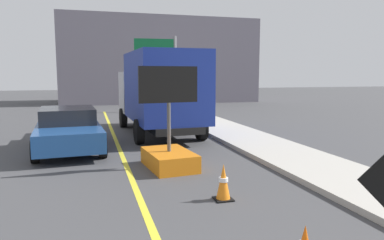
{
  "coord_description": "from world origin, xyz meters",
  "views": [
    {
      "loc": [
        -0.9,
        -0.46,
        2.49
      ],
      "look_at": [
        0.91,
        5.86,
        1.65
      ],
      "focal_mm": 33.61,
      "sensor_mm": 36.0,
      "label": 1
    }
  ],
  "objects_px": {
    "box_truck": "(159,91)",
    "highway_guide_sign": "(164,60)",
    "pickup_car": "(68,129)",
    "arrow_board_trailer": "(169,150)",
    "traffic_cone_mid_lane": "(223,182)"
  },
  "relations": [
    {
      "from": "box_truck",
      "to": "pickup_car",
      "type": "distance_m",
      "value": 4.27
    },
    {
      "from": "highway_guide_sign",
      "to": "traffic_cone_mid_lane",
      "type": "height_order",
      "value": "highway_guide_sign"
    },
    {
      "from": "arrow_board_trailer",
      "to": "traffic_cone_mid_lane",
      "type": "height_order",
      "value": "arrow_board_trailer"
    },
    {
      "from": "traffic_cone_mid_lane",
      "to": "arrow_board_trailer",
      "type": "bearing_deg",
      "value": 100.56
    },
    {
      "from": "highway_guide_sign",
      "to": "box_truck",
      "type": "bearing_deg",
      "value": -102.54
    },
    {
      "from": "pickup_car",
      "to": "traffic_cone_mid_lane",
      "type": "distance_m",
      "value": 6.77
    },
    {
      "from": "box_truck",
      "to": "pickup_car",
      "type": "bearing_deg",
      "value": -147.99
    },
    {
      "from": "box_truck",
      "to": "highway_guide_sign",
      "type": "relative_size",
      "value": 1.37
    },
    {
      "from": "box_truck",
      "to": "arrow_board_trailer",
      "type": "bearing_deg",
      "value": -98.26
    },
    {
      "from": "pickup_car",
      "to": "highway_guide_sign",
      "type": "distance_m",
      "value": 12.82
    },
    {
      "from": "box_truck",
      "to": "traffic_cone_mid_lane",
      "type": "bearing_deg",
      "value": -91.95
    },
    {
      "from": "arrow_board_trailer",
      "to": "box_truck",
      "type": "relative_size",
      "value": 0.4
    },
    {
      "from": "pickup_car",
      "to": "traffic_cone_mid_lane",
      "type": "relative_size",
      "value": 6.65
    },
    {
      "from": "pickup_car",
      "to": "traffic_cone_mid_lane",
      "type": "bearing_deg",
      "value": -61.61
    },
    {
      "from": "highway_guide_sign",
      "to": "pickup_car",
      "type": "bearing_deg",
      "value": -116.1
    }
  ]
}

